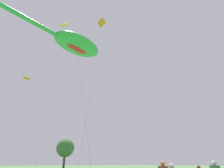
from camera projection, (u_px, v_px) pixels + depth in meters
The scene contains 5 objects.
big_show_kite at pixel (75, 44), 18.35m from camera, with size 12.19×3.73×13.32m.
small_kite_streamer_purple at pixel (100, 31), 15.64m from camera, with size 1.74×0.85×13.38m.
small_kite_bird_shape at pixel (64, 26), 24.22m from camera, with size 1.18×2.69×18.98m.
small_kite_box_yellow at pixel (27, 79), 28.49m from camera, with size 4.86×1.23×14.18m.
tree_broad_distant at pixel (65, 148), 67.28m from camera, with size 6.60×6.60×10.19m.
Camera 1 is at (-7.75, -3.77, 1.58)m, focal length 28.83 mm.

